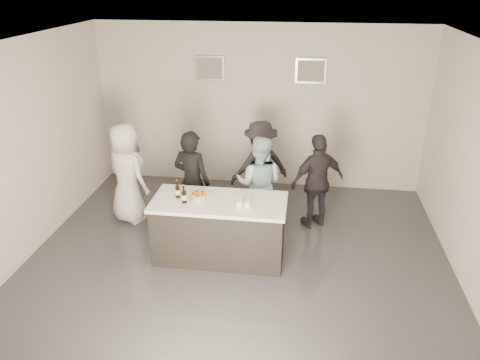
{
  "coord_description": "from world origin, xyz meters",
  "views": [
    {
      "loc": [
        0.82,
        -5.34,
        3.78
      ],
      "look_at": [
        0.0,
        0.5,
        1.15
      ],
      "focal_mm": 35.0,
      "sensor_mm": 36.0,
      "label": 1
    }
  ],
  "objects_px": {
    "person_main_blue": "(259,184)",
    "person_guest_back": "(260,166)",
    "bar_counter": "(220,229)",
    "person_main_black": "(192,182)",
    "person_guest_right": "(318,181)",
    "person_guest_left": "(127,173)",
    "beer_bottle_b": "(184,194)",
    "cake": "(198,197)",
    "beer_bottle_a": "(178,189)"
  },
  "relations": [
    {
      "from": "person_main_blue",
      "to": "person_guest_back",
      "type": "xyz_separation_m",
      "value": [
        -0.06,
        0.71,
        0.01
      ]
    },
    {
      "from": "bar_counter",
      "to": "person_main_black",
      "type": "xyz_separation_m",
      "value": [
        -0.55,
        0.72,
        0.38
      ]
    },
    {
      "from": "person_guest_right",
      "to": "person_guest_left",
      "type": "bearing_deg",
      "value": -25.3
    },
    {
      "from": "person_main_blue",
      "to": "person_guest_left",
      "type": "height_order",
      "value": "person_guest_left"
    },
    {
      "from": "person_main_blue",
      "to": "beer_bottle_b",
      "type": "bearing_deg",
      "value": 53.72
    },
    {
      "from": "cake",
      "to": "beer_bottle_b",
      "type": "distance_m",
      "value": 0.23
    },
    {
      "from": "bar_counter",
      "to": "beer_bottle_a",
      "type": "height_order",
      "value": "beer_bottle_a"
    },
    {
      "from": "bar_counter",
      "to": "person_guest_left",
      "type": "height_order",
      "value": "person_guest_left"
    },
    {
      "from": "person_main_blue",
      "to": "person_guest_right",
      "type": "xyz_separation_m",
      "value": [
        0.9,
        0.22,
        -0.0
      ]
    },
    {
      "from": "person_guest_left",
      "to": "person_guest_back",
      "type": "height_order",
      "value": "person_guest_left"
    },
    {
      "from": "cake",
      "to": "beer_bottle_a",
      "type": "height_order",
      "value": "beer_bottle_a"
    },
    {
      "from": "bar_counter",
      "to": "person_guest_left",
      "type": "xyz_separation_m",
      "value": [
        -1.67,
        0.9,
        0.37
      ]
    },
    {
      "from": "person_guest_left",
      "to": "bar_counter",
      "type": "bearing_deg",
      "value": -176.14
    },
    {
      "from": "beer_bottle_b",
      "to": "person_main_blue",
      "type": "bearing_deg",
      "value": 48.25
    },
    {
      "from": "beer_bottle_b",
      "to": "person_main_black",
      "type": "distance_m",
      "value": 0.88
    },
    {
      "from": "cake",
      "to": "person_guest_left",
      "type": "xyz_separation_m",
      "value": [
        -1.38,
        0.9,
        -0.11
      ]
    },
    {
      "from": "person_guest_left",
      "to": "person_guest_back",
      "type": "distance_m",
      "value": 2.19
    },
    {
      "from": "beer_bottle_b",
      "to": "person_guest_right",
      "type": "distance_m",
      "value": 2.23
    },
    {
      "from": "beer_bottle_a",
      "to": "person_main_blue",
      "type": "distance_m",
      "value": 1.4
    },
    {
      "from": "person_main_black",
      "to": "bar_counter",
      "type": "bearing_deg",
      "value": 143.74
    },
    {
      "from": "person_guest_back",
      "to": "beer_bottle_a",
      "type": "bearing_deg",
      "value": 31.26
    },
    {
      "from": "bar_counter",
      "to": "beer_bottle_b",
      "type": "height_order",
      "value": "beer_bottle_b"
    },
    {
      "from": "person_main_black",
      "to": "person_guest_back",
      "type": "xyz_separation_m",
      "value": [
        0.96,
        0.9,
        -0.04
      ]
    },
    {
      "from": "person_guest_left",
      "to": "beer_bottle_a",
      "type": "bearing_deg",
      "value": 172.96
    },
    {
      "from": "person_main_blue",
      "to": "person_guest_left",
      "type": "xyz_separation_m",
      "value": [
        -2.13,
        0.0,
        0.05
      ]
    },
    {
      "from": "person_guest_back",
      "to": "person_main_blue",
      "type": "bearing_deg",
      "value": 67.73
    },
    {
      "from": "cake",
      "to": "beer_bottle_b",
      "type": "relative_size",
      "value": 0.8
    },
    {
      "from": "bar_counter",
      "to": "beer_bottle_b",
      "type": "xyz_separation_m",
      "value": [
        -0.46,
        -0.13,
        0.58
      ]
    },
    {
      "from": "beer_bottle_b",
      "to": "person_main_black",
      "type": "relative_size",
      "value": 0.16
    },
    {
      "from": "person_main_black",
      "to": "person_guest_right",
      "type": "height_order",
      "value": "person_main_black"
    },
    {
      "from": "beer_bottle_a",
      "to": "beer_bottle_b",
      "type": "relative_size",
      "value": 1.0
    },
    {
      "from": "beer_bottle_b",
      "to": "person_main_black",
      "type": "bearing_deg",
      "value": 96.58
    },
    {
      "from": "cake",
      "to": "person_main_black",
      "type": "xyz_separation_m",
      "value": [
        -0.26,
        0.71,
        -0.11
      ]
    },
    {
      "from": "person_guest_back",
      "to": "beer_bottle_b",
      "type": "bearing_deg",
      "value": 36.77
    },
    {
      "from": "person_main_black",
      "to": "beer_bottle_a",
      "type": "bearing_deg",
      "value": 103.47
    },
    {
      "from": "beer_bottle_b",
      "to": "person_guest_left",
      "type": "distance_m",
      "value": 1.61
    },
    {
      "from": "person_main_blue",
      "to": "person_main_black",
      "type": "bearing_deg",
      "value": 15.74
    },
    {
      "from": "person_guest_right",
      "to": "person_guest_back",
      "type": "xyz_separation_m",
      "value": [
        -0.96,
        0.49,
        0.01
      ]
    },
    {
      "from": "beer_bottle_a",
      "to": "person_main_blue",
      "type": "relative_size",
      "value": 0.17
    },
    {
      "from": "cake",
      "to": "beer_bottle_a",
      "type": "distance_m",
      "value": 0.31
    },
    {
      "from": "person_guest_left",
      "to": "person_guest_right",
      "type": "xyz_separation_m",
      "value": [
        3.03,
        0.22,
        -0.05
      ]
    },
    {
      "from": "cake",
      "to": "beer_bottle_b",
      "type": "height_order",
      "value": "beer_bottle_b"
    },
    {
      "from": "person_main_blue",
      "to": "person_guest_left",
      "type": "distance_m",
      "value": 2.13
    },
    {
      "from": "bar_counter",
      "to": "person_main_black",
      "type": "height_order",
      "value": "person_main_black"
    },
    {
      "from": "cake",
      "to": "person_guest_right",
      "type": "relative_size",
      "value": 0.14
    },
    {
      "from": "bar_counter",
      "to": "beer_bottle_a",
      "type": "xyz_separation_m",
      "value": [
        -0.58,
        0.02,
        0.58
      ]
    },
    {
      "from": "bar_counter",
      "to": "person_guest_right",
      "type": "bearing_deg",
      "value": 39.52
    },
    {
      "from": "person_guest_left",
      "to": "person_guest_right",
      "type": "relative_size",
      "value": 1.06
    },
    {
      "from": "bar_counter",
      "to": "person_main_blue",
      "type": "distance_m",
      "value": 1.06
    },
    {
      "from": "person_main_blue",
      "to": "person_guest_back",
      "type": "bearing_deg",
      "value": -79.86
    }
  ]
}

